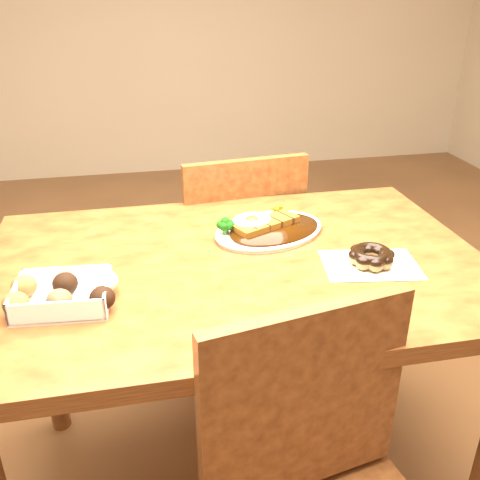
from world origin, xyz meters
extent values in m
plane|color=brown|center=(0.00, 0.00, 0.00)|extent=(6.00, 6.00, 0.00)
cube|color=#4D230F|center=(0.00, 0.00, 0.73)|extent=(1.20, 0.80, 0.04)
cylinder|color=#4D230F|center=(-0.54, 0.34, 0.35)|extent=(0.06, 0.06, 0.71)
cylinder|color=#4D230F|center=(0.54, 0.34, 0.35)|extent=(0.06, 0.06, 0.71)
cube|color=#4D230F|center=(0.09, 0.60, 0.43)|extent=(0.46, 0.46, 0.04)
cylinder|color=#4D230F|center=(0.24, 0.79, 0.21)|extent=(0.04, 0.04, 0.41)
cylinder|color=#4D230F|center=(-0.09, 0.75, 0.21)|extent=(0.04, 0.04, 0.41)
cylinder|color=#4D230F|center=(0.28, 0.45, 0.21)|extent=(0.04, 0.04, 0.41)
cylinder|color=#4D230F|center=(-0.06, 0.41, 0.21)|extent=(0.04, 0.04, 0.41)
cube|color=#4D230F|center=(0.11, 0.41, 0.67)|extent=(0.40, 0.07, 0.40)
cube|color=#4D230F|center=(0.04, -0.41, 0.67)|extent=(0.40, 0.10, 0.40)
ellipsoid|color=white|center=(0.11, 0.13, 0.76)|extent=(0.36, 0.31, 0.01)
ellipsoid|color=black|center=(0.12, 0.12, 0.77)|extent=(0.30, 0.26, 0.01)
cube|color=#6B380C|center=(0.11, 0.14, 0.78)|extent=(0.19, 0.14, 0.02)
ellipsoid|color=white|center=(0.07, 0.14, 0.79)|extent=(0.13, 0.12, 0.01)
ellipsoid|color=#FFB214|center=(0.07, 0.14, 0.79)|extent=(0.03, 0.03, 0.02)
cube|color=white|center=(-0.39, -0.12, 0.78)|extent=(0.20, 0.16, 0.05)
ellipsoid|color=brown|center=(-0.48, -0.14, 0.78)|extent=(0.05, 0.05, 0.05)
ellipsoid|color=black|center=(-0.39, -0.15, 0.78)|extent=(0.05, 0.05, 0.05)
ellipsoid|color=black|center=(-0.31, -0.16, 0.78)|extent=(0.05, 0.05, 0.05)
ellipsoid|color=brown|center=(-0.47, -0.08, 0.78)|extent=(0.05, 0.05, 0.05)
ellipsoid|color=black|center=(-0.39, -0.08, 0.78)|extent=(0.05, 0.05, 0.05)
ellipsoid|color=beige|center=(-0.30, -0.09, 0.78)|extent=(0.05, 0.05, 0.05)
cube|color=silver|center=(0.30, -0.09, 0.75)|extent=(0.24, 0.19, 0.00)
torus|color=olive|center=(0.30, -0.09, 0.77)|extent=(0.12, 0.12, 0.04)
torus|color=black|center=(0.30, -0.09, 0.78)|extent=(0.11, 0.11, 0.02)
camera|label=1|loc=(-0.22, -1.11, 1.35)|focal=40.00mm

